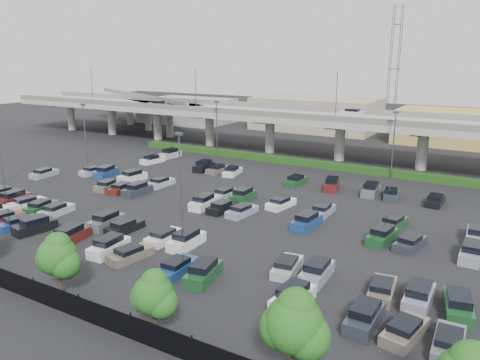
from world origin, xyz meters
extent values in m
plane|color=black|center=(0.00, 0.00, 0.00)|extent=(280.00, 280.00, 0.00)
cube|color=gray|center=(0.00, 32.00, 7.25)|extent=(150.00, 13.00, 1.10)
cube|color=#5F5F5B|center=(0.00, 25.75, 8.30)|extent=(150.00, 0.50, 1.00)
cube|color=#5F5F5B|center=(0.00, 38.25, 8.30)|extent=(150.00, 0.50, 1.00)
cylinder|color=gray|center=(-65.00, 32.00, 3.35)|extent=(1.80, 1.80, 6.70)
cube|color=#5F5F5B|center=(-65.00, 32.00, 6.50)|extent=(2.60, 9.75, 0.50)
cylinder|color=gray|center=(-51.00, 32.00, 3.35)|extent=(1.80, 1.80, 6.70)
cube|color=#5F5F5B|center=(-51.00, 32.00, 6.50)|extent=(2.60, 9.75, 0.50)
cylinder|color=gray|center=(-37.00, 32.00, 3.35)|extent=(1.80, 1.80, 6.70)
cube|color=#5F5F5B|center=(-37.00, 32.00, 6.50)|extent=(2.60, 9.75, 0.50)
cylinder|color=gray|center=(-23.00, 32.00, 3.35)|extent=(1.80, 1.80, 6.70)
cube|color=#5F5F5B|center=(-23.00, 32.00, 6.50)|extent=(2.60, 9.75, 0.50)
cylinder|color=gray|center=(-9.00, 32.00, 3.35)|extent=(1.80, 1.80, 6.70)
cube|color=#5F5F5B|center=(-9.00, 32.00, 6.50)|extent=(2.60, 9.75, 0.50)
cylinder|color=gray|center=(5.00, 32.00, 3.35)|extent=(1.80, 1.80, 6.70)
cube|color=#5F5F5B|center=(5.00, 32.00, 6.50)|extent=(2.60, 9.75, 0.50)
cylinder|color=gray|center=(19.00, 32.00, 3.35)|extent=(1.80, 1.80, 6.70)
cube|color=#5F5F5B|center=(19.00, 32.00, 6.50)|extent=(2.60, 9.75, 0.50)
cube|color=#551C16|center=(-34.00, 29.00, 8.21)|extent=(4.40, 1.82, 0.82)
cube|color=black|center=(-34.00, 29.00, 8.84)|extent=(2.30, 1.60, 0.50)
cube|color=#AFAEB3|center=(6.00, 35.00, 8.21)|extent=(4.40, 1.82, 0.82)
cube|color=black|center=(6.00, 35.00, 8.84)|extent=(2.30, 1.60, 0.50)
cylinder|color=#454449|center=(-50.00, 25.90, 11.80)|extent=(0.14, 0.14, 8.00)
cylinder|color=#454449|center=(-22.00, 25.90, 11.80)|extent=(0.14, 0.14, 8.00)
cylinder|color=#454449|center=(6.00, 25.90, 11.80)|extent=(0.14, 0.14, 8.00)
cube|color=gray|center=(-52.00, 43.00, 7.25)|extent=(50.93, 30.13, 1.10)
cube|color=#5F5F5B|center=(-52.00, 43.00, 8.30)|extent=(47.34, 22.43, 1.00)
cylinder|color=gray|center=(-69.22, 51.03, 3.35)|extent=(1.60, 1.60, 6.70)
cylinder|color=gray|center=(-58.34, 45.96, 3.35)|extent=(1.60, 1.60, 6.70)
cylinder|color=gray|center=(-47.47, 40.89, 3.35)|extent=(1.60, 1.60, 6.70)
cylinder|color=gray|center=(-36.59, 35.82, 3.35)|extent=(1.60, 1.60, 6.70)
cube|color=#173910|center=(0.00, 25.00, 0.55)|extent=(66.00, 1.60, 1.10)
cube|color=black|center=(0.00, -28.00, 0.90)|extent=(70.00, 0.06, 1.80)
cylinder|color=black|center=(1.00, -28.00, 1.00)|extent=(0.10, 0.10, 2.00)
cylinder|color=black|center=(6.00, -28.00, 1.00)|extent=(0.10, 0.10, 2.00)
cylinder|color=black|center=(11.00, -28.00, 1.00)|extent=(0.10, 0.10, 2.00)
cylinder|color=black|center=(16.00, -28.00, 1.00)|extent=(0.10, 0.10, 2.00)
cylinder|color=#332316|center=(2.00, -26.39, 0.99)|extent=(0.26, 0.26, 1.97)
sphere|color=#154612|center=(2.00, -26.39, 3.39)|extent=(3.07, 3.07, 3.07)
sphere|color=#154612|center=(2.71, -26.29, 2.85)|extent=(2.41, 2.41, 2.41)
sphere|color=#154612|center=(1.40, -26.47, 3.07)|extent=(2.41, 2.41, 2.41)
sphere|color=#154612|center=(2.04, -26.27, 4.27)|extent=(2.08, 2.08, 2.08)
cylinder|color=#332316|center=(12.00, -26.82, 0.90)|extent=(0.26, 0.26, 1.80)
sphere|color=#154612|center=(12.00, -26.82, 3.09)|extent=(2.79, 2.79, 2.79)
sphere|color=#154612|center=(12.65, -26.72, 2.59)|extent=(2.19, 2.19, 2.19)
sphere|color=#154612|center=(11.45, -26.90, 2.79)|extent=(2.19, 2.19, 2.19)
sphere|color=#154612|center=(12.04, -26.70, 3.89)|extent=(1.89, 1.89, 1.89)
sphere|color=#154612|center=(22.00, -26.38, 3.80)|extent=(3.43, 3.43, 3.43)
sphere|color=#154612|center=(22.80, -26.28, 3.19)|extent=(2.70, 2.70, 2.70)
sphere|color=#154612|center=(21.33, -26.46, 3.43)|extent=(2.70, 2.70, 2.70)
sphere|color=#154612|center=(22.04, -26.26, 4.78)|extent=(2.33, 2.33, 2.33)
cube|color=maroon|center=(-17.25, -18.50, 0.41)|extent=(2.48, 4.63, 0.82)
cube|color=black|center=(-17.25, -18.70, 1.04)|extent=(1.94, 2.52, 0.50)
cube|color=navy|center=(-14.50, -18.50, 0.41)|extent=(2.54, 4.64, 0.82)
cube|color=black|center=(-14.50, -18.70, 1.04)|extent=(1.97, 2.54, 0.50)
cube|color=black|center=(-11.75, -18.50, 0.53)|extent=(2.60, 4.66, 1.05)
cube|color=black|center=(-11.75, -18.50, 1.34)|extent=(2.05, 2.85, 0.65)
cube|color=#551C16|center=(-6.25, -18.50, 0.53)|extent=(2.49, 4.63, 1.05)
cube|color=black|center=(-6.25, -18.50, 1.34)|extent=(1.99, 2.82, 0.65)
cube|color=white|center=(-0.75, -18.50, 0.53)|extent=(2.15, 4.53, 1.05)
cube|color=black|center=(-0.75, -18.50, 1.34)|extent=(1.79, 2.71, 0.65)
cube|color=#6A5E53|center=(2.00, -18.50, 0.41)|extent=(2.54, 4.64, 0.82)
cube|color=black|center=(2.00, -18.70, 1.04)|extent=(1.97, 2.54, 0.50)
cube|color=navy|center=(7.50, -18.50, 0.41)|extent=(1.94, 4.45, 0.82)
cube|color=black|center=(7.50, -18.70, 1.04)|extent=(1.66, 2.34, 0.50)
cube|color=#1B4D26|center=(10.25, -18.50, 0.53)|extent=(2.52, 4.64, 1.05)
cube|color=black|center=(10.25, -18.50, 1.34)|extent=(2.01, 2.83, 0.65)
cube|color=white|center=(18.50, -18.50, 0.53)|extent=(2.20, 4.54, 1.05)
cube|color=black|center=(18.50, -18.50, 1.34)|extent=(1.82, 2.73, 0.65)
cube|color=#2B3138|center=(24.00, -18.50, 0.53)|extent=(1.92, 4.44, 1.05)
cube|color=black|center=(24.00, -18.50, 1.34)|extent=(1.66, 2.64, 0.65)
cube|color=#6A5E53|center=(26.75, -18.50, 0.41)|extent=(2.64, 4.67, 0.82)
cube|color=black|center=(26.75, -18.70, 1.04)|extent=(2.02, 2.57, 0.50)
cube|color=slate|center=(29.50, -18.50, 0.41)|extent=(1.97, 4.46, 0.82)
cube|color=black|center=(29.50, -18.70, 1.04)|extent=(1.68, 2.35, 0.50)
cube|color=#2B3138|center=(-25.50, -13.50, 0.53)|extent=(2.34, 4.59, 1.05)
cube|color=#551C16|center=(-22.75, -13.50, 0.53)|extent=(1.99, 4.47, 1.05)
cube|color=black|center=(-22.75, -13.50, 1.34)|extent=(1.70, 2.66, 0.65)
cube|color=white|center=(-20.00, -13.50, 0.41)|extent=(2.41, 4.61, 0.82)
cube|color=black|center=(-20.00, -13.70, 1.04)|extent=(1.90, 2.50, 0.50)
cube|color=#1B4D26|center=(-17.25, -13.50, 0.41)|extent=(2.57, 4.65, 0.82)
cube|color=black|center=(-17.25, -13.70, 1.04)|extent=(1.98, 2.55, 0.50)
cube|color=#AFAEB3|center=(-14.50, -13.50, 0.41)|extent=(2.29, 4.57, 0.82)
cube|color=black|center=(-14.50, -13.70, 1.04)|extent=(1.84, 2.46, 0.50)
cube|color=slate|center=(-6.25, -13.50, 0.53)|extent=(2.08, 4.50, 1.05)
cube|color=black|center=(-6.25, -13.50, 1.34)|extent=(1.76, 2.69, 0.65)
cube|color=black|center=(-3.50, -13.50, 0.41)|extent=(2.04, 4.49, 0.82)
cube|color=black|center=(-3.50, -13.70, 1.04)|extent=(1.72, 2.38, 0.50)
cube|color=white|center=(2.00, -13.50, 0.41)|extent=(1.95, 4.45, 0.82)
cube|color=black|center=(2.00, -13.70, 1.04)|extent=(1.67, 2.34, 0.50)
cube|color=white|center=(4.75, -13.50, 0.53)|extent=(1.86, 4.42, 1.05)
cube|color=black|center=(4.75, -13.50, 1.34)|extent=(1.62, 2.61, 0.65)
cube|color=#AFAEB3|center=(15.75, -13.50, 0.41)|extent=(2.42, 4.61, 0.82)
cube|color=black|center=(15.75, -13.70, 1.04)|extent=(1.91, 2.50, 0.50)
cube|color=#8C8EA0|center=(18.50, -13.50, 0.53)|extent=(1.96, 4.46, 1.05)
cube|color=black|center=(18.50, -13.50, 1.34)|extent=(1.68, 2.65, 0.65)
cube|color=#6A5E53|center=(24.00, -13.50, 0.41)|extent=(2.27, 4.57, 0.82)
cube|color=black|center=(24.00, -13.70, 1.04)|extent=(1.83, 2.45, 0.50)
cube|color=#8C8EA0|center=(26.75, -13.50, 0.53)|extent=(1.83, 4.41, 1.05)
cube|color=black|center=(26.75, -13.50, 1.34)|extent=(1.61, 2.60, 0.65)
cube|color=#1B4D26|center=(29.50, -13.50, 0.53)|extent=(2.62, 4.67, 1.05)
cube|color=black|center=(29.50, -13.50, 1.34)|extent=(2.07, 2.86, 0.65)
cube|color=#8C8EA0|center=(-31.00, -2.50, 0.41)|extent=(2.20, 4.54, 0.82)
cube|color=black|center=(-31.00, -2.70, 1.04)|extent=(1.80, 2.43, 0.50)
cube|color=#6A5E53|center=(-17.25, -2.50, 0.41)|extent=(2.53, 4.64, 0.82)
cube|color=black|center=(-17.25, -2.70, 1.04)|extent=(1.96, 2.54, 0.50)
cube|color=#551C16|center=(-14.50, -2.50, 0.41)|extent=(2.11, 4.51, 0.82)
cube|color=black|center=(-14.50, -2.70, 1.04)|extent=(1.75, 2.40, 0.50)
cube|color=#2B3138|center=(-11.75, -2.50, 0.53)|extent=(1.84, 4.41, 1.05)
cube|color=black|center=(-11.75, -2.50, 1.34)|extent=(1.61, 2.61, 0.65)
cube|color=white|center=(-0.75, -2.50, 0.53)|extent=(2.00, 4.47, 1.05)
cube|color=black|center=(-0.75, -2.50, 1.34)|extent=(1.71, 2.66, 0.65)
cube|color=black|center=(2.00, -2.50, 0.41)|extent=(2.13, 4.52, 0.82)
cube|color=black|center=(2.00, -2.70, 1.04)|extent=(1.76, 2.41, 0.50)
cube|color=#8C8EA0|center=(4.75, -2.50, 0.41)|extent=(2.25, 4.56, 0.82)
cube|color=black|center=(4.75, -2.70, 1.04)|extent=(1.82, 2.45, 0.50)
cube|color=navy|center=(13.00, -2.50, 0.53)|extent=(2.22, 4.55, 1.05)
cube|color=black|center=(13.00, -2.50, 1.34)|extent=(1.84, 2.74, 0.65)
cube|color=#1B4D26|center=(21.25, -2.50, 0.53)|extent=(2.39, 4.60, 1.05)
cube|color=black|center=(21.25, -2.50, 1.34)|extent=(1.93, 2.79, 0.65)
cube|color=#2B3138|center=(24.00, -2.50, 0.41)|extent=(2.70, 4.68, 0.82)
cube|color=black|center=(24.00, -2.70, 1.04)|extent=(2.05, 2.58, 0.50)
cube|color=#8C8EA0|center=(29.50, -2.50, 0.53)|extent=(1.92, 4.44, 1.05)
cube|color=black|center=(29.50, -2.50, 1.34)|extent=(1.66, 2.63, 0.65)
cube|color=#AFAEB3|center=(-25.50, 2.50, 0.41)|extent=(2.32, 4.58, 0.82)
cube|color=black|center=(-25.50, 2.30, 1.04)|extent=(1.86, 2.47, 0.50)
cube|color=navy|center=(-22.75, 2.50, 0.53)|extent=(2.60, 4.66, 1.05)
cube|color=black|center=(-22.75, 2.50, 1.34)|extent=(2.05, 2.85, 0.65)
cube|color=white|center=(-17.25, 2.50, 0.53)|extent=(2.38, 4.60, 1.05)
cube|color=black|center=(-17.25, 2.50, 1.34)|extent=(1.93, 2.79, 0.65)
cube|color=#AFAEB3|center=(-11.75, 2.50, 0.41)|extent=(2.00, 4.47, 0.82)
cube|color=black|center=(-11.75, 2.30, 1.04)|extent=(1.69, 2.36, 0.50)
cube|color=silver|center=(-0.75, 2.50, 0.41)|extent=(2.11, 4.51, 0.82)
cube|color=black|center=(-0.75, 2.30, 1.04)|extent=(1.75, 2.40, 0.50)
cube|color=#1B4D26|center=(2.00, 2.50, 0.53)|extent=(1.85, 4.41, 1.05)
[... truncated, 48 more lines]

